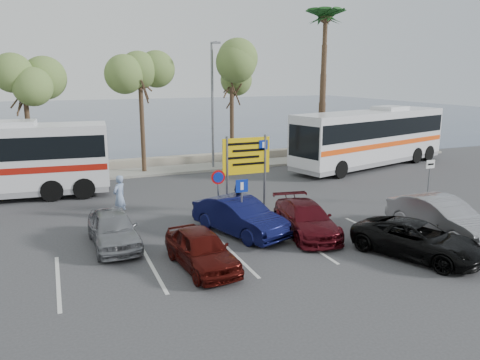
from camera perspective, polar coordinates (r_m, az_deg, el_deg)
name	(u,v)px	position (r m, az deg, el deg)	size (l,w,h in m)	color
ground	(254,241)	(17.90, 1.77, -7.45)	(120.00, 120.00, 0.00)	#373739
kerb_strip	(168,170)	(30.74, -8.83, 1.18)	(44.00, 2.40, 0.15)	gray
seawall	(161,162)	(32.61, -9.66, 2.22)	(48.00, 0.80, 0.60)	gray
sea	(97,115)	(75.90, -17.01, 7.59)	(140.00, 140.00, 0.00)	#3B475E
tree_left	(23,77)	(29.37, -24.91, 11.28)	(3.20, 3.20, 7.20)	#382619
tree_mid	(140,66)	(29.82, -12.15, 13.42)	(3.20, 3.20, 8.00)	#382619
tree_right	(232,74)	(31.45, -1.02, 12.76)	(3.20, 3.20, 7.40)	#382619
palm_tree	(326,20)	(34.78, 10.39, 18.68)	(4.80, 4.80, 11.20)	#382619
street_lamp_right	(213,99)	(30.53, -3.34, 9.80)	(0.45, 1.15, 8.01)	slate
direction_sign	(246,162)	(20.47, 0.78, 2.21)	(2.20, 0.12, 3.60)	slate
sign_no_stop	(218,188)	(19.35, -2.68, -1.02)	(0.60, 0.08, 2.35)	slate
sign_parking	(242,199)	(18.07, 0.21, -2.35)	(0.50, 0.07, 2.25)	slate
sign_taxi	(429,176)	(24.13, 22.07, 0.45)	(0.50, 0.07, 2.20)	slate
lane_markings	(236,254)	(16.62, -0.46, -9.06)	(12.02, 4.20, 0.01)	silver
coach_bus_right	(371,139)	(33.00, 15.65, 4.80)	(13.14, 6.11, 4.01)	silver
car_silver_a	(113,228)	(17.82, -15.20, -5.72)	(1.58, 3.94, 1.34)	gray
car_blue	(240,216)	(18.46, -0.04, -4.44)	(1.52, 4.36, 1.44)	#0D1140
car_maroon	(306,219)	(18.63, 8.03, -4.72)	(1.75, 4.30, 1.25)	#4E0D14
car_red	(201,249)	(15.40, -4.72, -8.39)	(1.51, 3.75, 1.28)	#430C09
suv_black	(417,240)	(17.37, 20.81, -6.80)	(2.04, 4.42, 1.23)	black
car_silver_b	(441,217)	(19.85, 23.35, -4.17)	(1.60, 4.58, 1.51)	gray
pedestrian_near	(119,197)	(21.16, -14.48, -1.96)	(0.69, 0.45, 1.90)	#7E93B8
pedestrian_far	(238,205)	(19.27, -0.21, -3.10)	(0.89, 0.69, 1.83)	#2E3045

